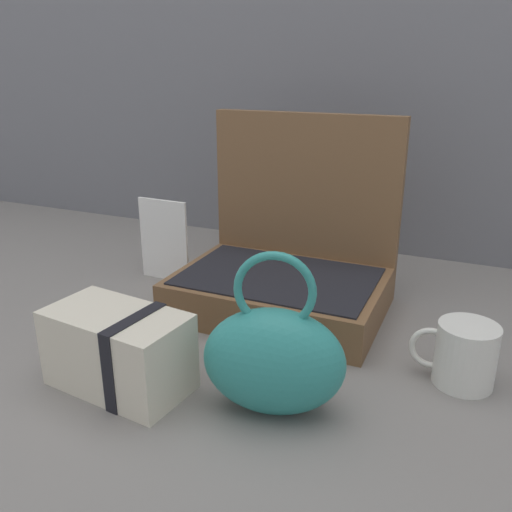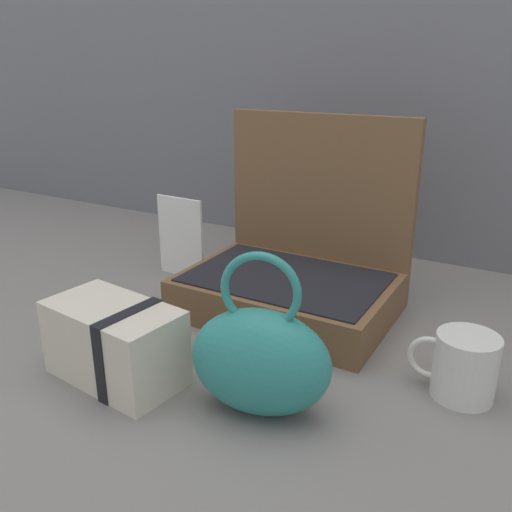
% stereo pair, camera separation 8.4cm
% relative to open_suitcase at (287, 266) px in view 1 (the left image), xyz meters
% --- Properties ---
extents(ground_plane, '(6.00, 6.00, 0.00)m').
position_rel_open_suitcase_xyz_m(ground_plane, '(0.03, -0.16, -0.08)').
color(ground_plane, slate).
extents(open_suitcase, '(0.38, 0.28, 0.36)m').
position_rel_open_suitcase_xyz_m(open_suitcase, '(0.00, 0.00, 0.00)').
color(open_suitcase, brown).
rests_on(open_suitcase, ground_plane).
extents(teal_pouch_handbag, '(0.21, 0.14, 0.23)m').
position_rel_open_suitcase_xyz_m(teal_pouch_handbag, '(0.10, -0.33, -0.00)').
color(teal_pouch_handbag, teal).
rests_on(teal_pouch_handbag, ground_plane).
extents(cream_toiletry_bag, '(0.22, 0.13, 0.12)m').
position_rel_open_suitcase_xyz_m(cream_toiletry_bag, '(-0.12, -0.36, -0.02)').
color(cream_toiletry_bag, beige).
rests_on(cream_toiletry_bag, ground_plane).
extents(coffee_mug, '(0.13, 0.09, 0.10)m').
position_rel_open_suitcase_xyz_m(coffee_mug, '(0.33, -0.15, -0.03)').
color(coffee_mug, silver).
rests_on(coffee_mug, ground_plane).
extents(info_card_left, '(0.12, 0.01, 0.18)m').
position_rel_open_suitcase_xyz_m(info_card_left, '(-0.29, 0.02, 0.01)').
color(info_card_left, white).
rests_on(info_card_left, ground_plane).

